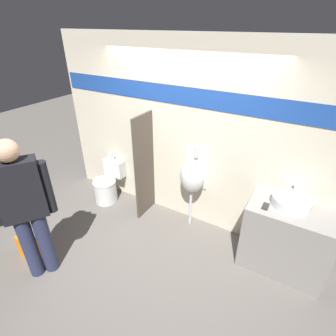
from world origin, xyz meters
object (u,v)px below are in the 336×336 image
Objects in this scene: sink_basin at (291,202)px; urinal_near_counter at (192,176)px; cell_phone at (266,206)px; person_in_vest at (25,207)px; toilet at (107,185)px; shopping_bag at (29,246)px.

urinal_near_counter is at bearing 176.29° from sink_basin.
sink_basin is 0.34× the size of urinal_near_counter.
sink_basin reaches higher than cell_phone.
person_in_vest is at bearing -124.22° from urinal_near_counter.
toilet is (-1.55, -0.17, -0.58)m from urinal_near_counter.
person_in_vest is (-2.27, -1.51, 0.09)m from cell_phone.
person_in_vest is at bearing -146.45° from cell_phone.
person_in_vest reaches higher than cell_phone.
toilet is 1.78m from person_in_vest.
urinal_near_counter is 2.42m from shopping_bag.
sink_basin is 3.40m from shopping_bag.
person_in_vest reaches higher than urinal_near_counter.
shopping_bag is at bearing -90.67° from toilet.
sink_basin is at bearing -22.54° from person_in_vest.
sink_basin is 0.24× the size of person_in_vest.
shopping_bag is (-0.02, -1.54, -0.12)m from toilet.
cell_phone is 1.10m from urinal_near_counter.
shopping_bag is (-2.64, -1.45, -0.75)m from cell_phone.
urinal_near_counter is 1.66m from toilet.
sink_basin is at bearing 1.64° from toilet.
sink_basin is 1.32m from urinal_near_counter.
urinal_near_counter is at bearing -0.43° from person_in_vest.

